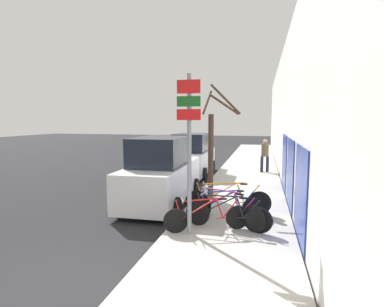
{
  "coord_description": "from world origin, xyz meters",
  "views": [
    {
      "loc": [
        3.34,
        -4.13,
        2.95
      ],
      "look_at": [
        0.89,
        6.25,
        1.74
      ],
      "focal_mm": 28.0,
      "sensor_mm": 36.0,
      "label": 1
    }
  ],
  "objects_px": {
    "bicycle_0": "(207,217)",
    "street_tree": "(212,148)",
    "parked_car_0": "(162,174)",
    "bicycle_2": "(226,209)",
    "bicycle_4": "(228,201)",
    "bicycle_3": "(227,206)",
    "pedestrian_near": "(265,153)",
    "parked_car_1": "(192,157)",
    "bicycle_1": "(227,214)",
    "signpost": "(189,146)"
  },
  "relations": [
    {
      "from": "bicycle_3",
      "to": "parked_car_0",
      "type": "relative_size",
      "value": 0.42
    },
    {
      "from": "bicycle_0",
      "to": "street_tree",
      "type": "bearing_deg",
      "value": -15.65
    },
    {
      "from": "bicycle_1",
      "to": "pedestrian_near",
      "type": "relative_size",
      "value": 1.28
    },
    {
      "from": "bicycle_3",
      "to": "parked_car_0",
      "type": "distance_m",
      "value": 3.02
    },
    {
      "from": "parked_car_1",
      "to": "bicycle_0",
      "type": "bearing_deg",
      "value": -74.37
    },
    {
      "from": "bicycle_4",
      "to": "parked_car_0",
      "type": "distance_m",
      "value": 2.82
    },
    {
      "from": "bicycle_0",
      "to": "pedestrian_near",
      "type": "distance_m",
      "value": 9.27
    },
    {
      "from": "bicycle_2",
      "to": "parked_car_1",
      "type": "relative_size",
      "value": 0.5
    },
    {
      "from": "parked_car_0",
      "to": "parked_car_1",
      "type": "bearing_deg",
      "value": 90.66
    },
    {
      "from": "bicycle_0",
      "to": "signpost",
      "type": "bearing_deg",
      "value": 102.28
    },
    {
      "from": "signpost",
      "to": "bicycle_4",
      "type": "xyz_separation_m",
      "value": [
        0.75,
        1.75,
        -1.75
      ]
    },
    {
      "from": "signpost",
      "to": "pedestrian_near",
      "type": "bearing_deg",
      "value": 78.89
    },
    {
      "from": "bicycle_4",
      "to": "street_tree",
      "type": "height_order",
      "value": "street_tree"
    },
    {
      "from": "bicycle_2",
      "to": "bicycle_4",
      "type": "bearing_deg",
      "value": 34.12
    },
    {
      "from": "bicycle_4",
      "to": "pedestrian_near",
      "type": "bearing_deg",
      "value": -17.46
    },
    {
      "from": "bicycle_0",
      "to": "bicycle_2",
      "type": "xyz_separation_m",
      "value": [
        0.4,
        0.64,
        0.03
      ]
    },
    {
      "from": "signpost",
      "to": "bicycle_2",
      "type": "height_order",
      "value": "signpost"
    },
    {
      "from": "bicycle_0",
      "to": "bicycle_4",
      "type": "distance_m",
      "value": 1.51
    },
    {
      "from": "bicycle_2",
      "to": "bicycle_3",
      "type": "height_order",
      "value": "bicycle_2"
    },
    {
      "from": "bicycle_2",
      "to": "bicycle_4",
      "type": "xyz_separation_m",
      "value": [
        -0.04,
        0.82,
        0.01
      ]
    },
    {
      "from": "bicycle_3",
      "to": "street_tree",
      "type": "distance_m",
      "value": 2.58
    },
    {
      "from": "signpost",
      "to": "bicycle_2",
      "type": "xyz_separation_m",
      "value": [
        0.79,
        0.92,
        -1.76
      ]
    },
    {
      "from": "signpost",
      "to": "pedestrian_near",
      "type": "height_order",
      "value": "signpost"
    },
    {
      "from": "bicycle_1",
      "to": "bicycle_2",
      "type": "height_order",
      "value": "bicycle_2"
    },
    {
      "from": "parked_car_1",
      "to": "bicycle_1",
      "type": "bearing_deg",
      "value": -70.72
    },
    {
      "from": "bicycle_0",
      "to": "bicycle_3",
      "type": "distance_m",
      "value": 1.16
    },
    {
      "from": "signpost",
      "to": "parked_car_0",
      "type": "xyz_separation_m",
      "value": [
        -1.73,
        2.99,
        -1.26
      ]
    },
    {
      "from": "parked_car_0",
      "to": "bicycle_2",
      "type": "bearing_deg",
      "value": -40.58
    },
    {
      "from": "bicycle_2",
      "to": "parked_car_0",
      "type": "xyz_separation_m",
      "value": [
        -2.53,
        2.07,
        0.5
      ]
    },
    {
      "from": "bicycle_4",
      "to": "pedestrian_near",
      "type": "distance_m",
      "value": 7.77
    },
    {
      "from": "bicycle_2",
      "to": "parked_car_1",
      "type": "distance_m",
      "value": 7.94
    },
    {
      "from": "parked_car_1",
      "to": "pedestrian_near",
      "type": "distance_m",
      "value": 3.91
    },
    {
      "from": "bicycle_0",
      "to": "bicycle_4",
      "type": "relative_size",
      "value": 0.81
    },
    {
      "from": "bicycle_3",
      "to": "pedestrian_near",
      "type": "xyz_separation_m",
      "value": [
        1.08,
        8.03,
        0.66
      ]
    },
    {
      "from": "bicycle_1",
      "to": "parked_car_1",
      "type": "height_order",
      "value": "parked_car_1"
    },
    {
      "from": "bicycle_2",
      "to": "bicycle_0",
      "type": "bearing_deg",
      "value": 179.42
    },
    {
      "from": "bicycle_2",
      "to": "bicycle_3",
      "type": "xyz_separation_m",
      "value": [
        -0.03,
        0.46,
        -0.04
      ]
    },
    {
      "from": "street_tree",
      "to": "bicycle_3",
      "type": "bearing_deg",
      "value": -68.95
    },
    {
      "from": "pedestrian_near",
      "to": "parked_car_0",
      "type": "bearing_deg",
      "value": -134.86
    },
    {
      "from": "bicycle_2",
      "to": "bicycle_1",
      "type": "bearing_deg",
      "value": -137.05
    },
    {
      "from": "bicycle_0",
      "to": "street_tree",
      "type": "relative_size",
      "value": 0.51
    },
    {
      "from": "bicycle_1",
      "to": "bicycle_3",
      "type": "height_order",
      "value": "bicycle_1"
    },
    {
      "from": "bicycle_3",
      "to": "pedestrian_near",
      "type": "relative_size",
      "value": 1.15
    },
    {
      "from": "bicycle_0",
      "to": "parked_car_1",
      "type": "relative_size",
      "value": 0.49
    },
    {
      "from": "bicycle_0",
      "to": "bicycle_1",
      "type": "bearing_deg",
      "value": -85.24
    },
    {
      "from": "bicycle_1",
      "to": "bicycle_2",
      "type": "relative_size",
      "value": 1.07
    },
    {
      "from": "bicycle_4",
      "to": "parked_car_1",
      "type": "bearing_deg",
      "value": 12.62
    },
    {
      "from": "bicycle_2",
      "to": "bicycle_3",
      "type": "relative_size",
      "value": 1.04
    },
    {
      "from": "signpost",
      "to": "bicycle_4",
      "type": "distance_m",
      "value": 2.59
    },
    {
      "from": "signpost",
      "to": "parked_car_0",
      "type": "bearing_deg",
      "value": 120.07
    }
  ]
}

